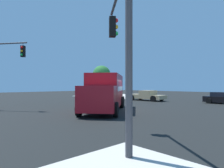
{
  "coord_description": "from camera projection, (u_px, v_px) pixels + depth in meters",
  "views": [
    {
      "loc": [
        12.26,
        11.92,
        2.09
      ],
      "look_at": [
        1.27,
        0.32,
        2.18
      ],
      "focal_mm": 31.64,
      "sensor_mm": 36.0,
      "label": 1
    }
  ],
  "objects": [
    {
      "name": "ground_plane",
      "position": [
        120.0,
        109.0,
        17.07
      ],
      "size": [
        100.0,
        100.0,
        0.0
      ],
      "primitive_type": "plane",
      "color": "black"
    },
    {
      "name": "sidewalk_corner_near",
      "position": [
        119.0,
        96.0,
        35.95
      ],
      "size": [
        12.01,
        12.01,
        0.14
      ],
      "primitive_type": "cube",
      "color": "beige",
      "rests_on": "ground"
    },
    {
      "name": "delivery_truck",
      "position": [
        105.0,
        92.0,
        16.25
      ],
      "size": [
        7.72,
        7.01,
        2.98
      ],
      "color": "#AD141E",
      "rests_on": "ground"
    },
    {
      "name": "traffic_light_primary",
      "position": [
        121.0,
        33.0,
        6.78
      ],
      "size": [
        2.73,
        3.56,
        5.67
      ],
      "color": "#38383D",
      "rests_on": "sidewalk_corner_far"
    },
    {
      "name": "pickup_tan",
      "position": [
        147.0,
        95.0,
        26.75
      ],
      "size": [
        2.41,
        5.27,
        1.38
      ],
      "color": "tan",
      "rests_on": "ground"
    },
    {
      "name": "pedestrian_near_corner",
      "position": [
        97.0,
        90.0,
        36.41
      ],
      "size": [
        0.53,
        0.24,
        1.71
      ],
      "color": "#4C4C51",
      "rests_on": "sidewalk_corner_near"
    },
    {
      "name": "pedestrian_crossing",
      "position": [
        103.0,
        90.0,
        36.79
      ],
      "size": [
        0.35,
        0.48,
        1.79
      ],
      "color": "gray",
      "rests_on": "sidewalk_corner_near"
    },
    {
      "name": "picket_fence_run",
      "position": [
        99.0,
        92.0,
        40.13
      ],
      "size": [
        7.12,
        0.05,
        0.95
      ],
      "color": "silver",
      "rests_on": "sidewalk_corner_near"
    },
    {
      "name": "shade_tree_near",
      "position": [
        102.0,
        75.0,
        39.61
      ],
      "size": [
        3.59,
        3.59,
        5.89
      ],
      "color": "brown",
      "rests_on": "sidewalk_corner_near"
    }
  ]
}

